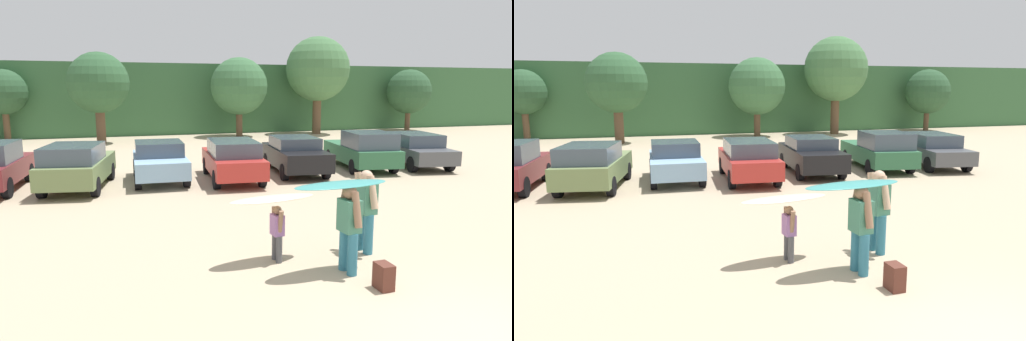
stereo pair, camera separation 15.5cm
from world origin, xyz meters
TOP-DOWN VIEW (x-y plane):
  - hillside_ridge at (0.00, 35.53)m, footprint 108.00×12.00m
  - tree_center_right at (-10.83, 28.83)m, footprint 2.85×2.85m
  - tree_far_right at (-5.09, 25.56)m, footprint 3.64×3.64m
  - tree_center_left at (4.12, 27.15)m, footprint 3.94×3.94m
  - tree_right at (10.10, 27.24)m, footprint 4.64×4.64m
  - tree_far_left at (18.35, 27.69)m, footprint 3.48×3.48m
  - parked_car_olive_green at (-5.76, 12.14)m, footprint 2.48×4.43m
  - parked_car_sky_blue at (-2.99, 12.71)m, footprint 1.98×3.98m
  - parked_car_red at (-0.42, 12.02)m, footprint 2.14×4.56m
  - parked_car_black at (2.35, 12.74)m, footprint 2.28×4.52m
  - parked_car_forest_green at (5.42, 12.76)m, footprint 2.52×4.75m
  - parked_car_dark_gray at (7.94, 12.63)m, footprint 2.48×4.42m
  - person_adult at (-0.65, 2.97)m, footprint 0.33×0.75m
  - person_child at (-1.69, 3.90)m, footprint 0.22×0.44m
  - person_companion at (0.21, 3.86)m, footprint 0.35×0.78m
  - surfboard_teal at (-0.75, 3.11)m, footprint 1.98×0.74m
  - surfboard_cream at (-1.76, 3.98)m, footprint 1.87×0.74m
  - backpack_dropped at (-0.43, 2.14)m, footprint 0.24×0.34m

SIDE VIEW (x-z plane):
  - backpack_dropped at x=-0.43m, z-range 0.00..0.45m
  - person_child at x=-1.69m, z-range 0.07..1.19m
  - parked_car_sky_blue at x=-2.99m, z-range 0.04..1.48m
  - parked_car_black at x=2.35m, z-range 0.04..1.48m
  - parked_car_dark_gray at x=7.94m, z-range 0.05..1.48m
  - parked_car_red at x=-0.42m, z-range 0.05..1.55m
  - parked_car_forest_green at x=5.42m, z-range 0.00..1.61m
  - parked_car_olive_green at x=-5.76m, z-range 0.04..1.59m
  - person_adult at x=-0.65m, z-range 0.11..1.74m
  - person_companion at x=0.21m, z-range 0.11..1.83m
  - surfboard_cream at x=-1.76m, z-range 1.21..1.29m
  - surfboard_teal at x=-0.75m, z-range 1.59..1.67m
  - hillside_ridge at x=0.00m, z-range 0.00..5.11m
  - tree_far_left at x=18.35m, z-range 0.66..5.48m
  - tree_center_right at x=-10.83m, z-range 0.82..5.36m
  - tree_center_left at x=4.12m, z-range 0.74..6.20m
  - tree_far_right at x=-5.09m, z-range 0.89..6.39m
  - tree_right at x=10.10m, z-range 1.16..8.21m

